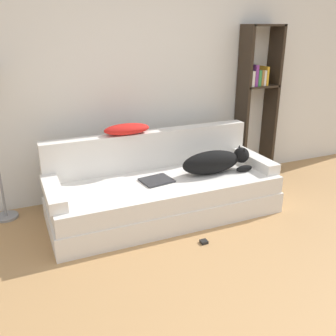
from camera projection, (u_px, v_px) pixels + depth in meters
ground_plane at (265, 306)px, 2.56m from camera, size 20.00×20.00×0.00m
wall_back at (146, 70)px, 4.03m from camera, size 7.34×0.06×2.70m
couch at (164, 197)px, 3.75m from camera, size 2.26×0.89×0.39m
couch_backrest at (150, 149)px, 3.93m from camera, size 2.22×0.15×0.39m
couch_arm_left at (53, 192)px, 3.26m from camera, size 0.15×0.70×0.10m
couch_arm_right at (254, 160)px, 4.05m from camera, size 0.15×0.70×0.10m
dog at (216, 162)px, 3.79m from camera, size 0.76×0.24×0.25m
laptop at (157, 180)px, 3.62m from camera, size 0.32×0.28×0.02m
throw_pillow at (127, 129)px, 3.73m from camera, size 0.47×0.22×0.10m
bookshelf at (257, 94)px, 4.50m from camera, size 0.46×0.26×1.82m
power_adapter at (204, 242)px, 3.30m from camera, size 0.06×0.06×0.03m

